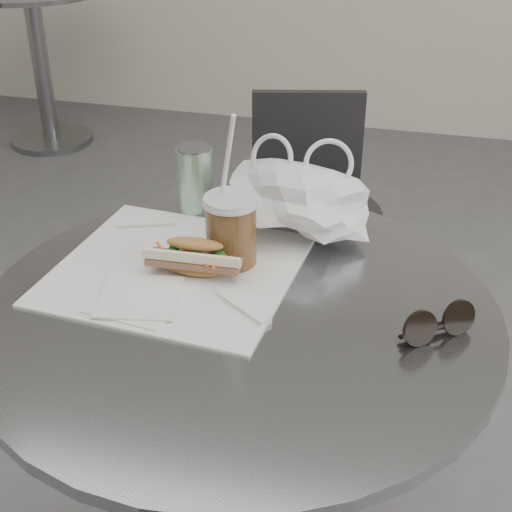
% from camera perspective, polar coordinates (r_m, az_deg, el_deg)
% --- Properties ---
extents(cafe_table, '(0.76, 0.76, 0.74)m').
position_cam_1_polar(cafe_table, '(1.22, -1.23, -14.54)').
color(cafe_table, slate).
rests_on(cafe_table, ground).
extents(bg_table, '(0.70, 0.70, 0.74)m').
position_cam_1_polar(bg_table, '(3.65, -17.00, 15.56)').
color(bg_table, slate).
rests_on(bg_table, ground).
extents(chair_far, '(0.39, 0.42, 0.74)m').
position_cam_1_polar(chair_far, '(2.00, 4.04, 0.55)').
color(chair_far, '#2F2E31').
rests_on(chair_far, ground).
extents(sandwich_paper, '(0.39, 0.37, 0.00)m').
position_cam_1_polar(sandwich_paper, '(1.13, -6.38, -1.01)').
color(sandwich_paper, white).
rests_on(sandwich_paper, cafe_table).
extents(banh_mi, '(0.18, 0.08, 0.06)m').
position_cam_1_polar(banh_mi, '(1.10, -4.94, -0.14)').
color(banh_mi, '#B69144').
rests_on(banh_mi, sandwich_paper).
extents(iced_coffee, '(0.09, 0.09, 0.25)m').
position_cam_1_polar(iced_coffee, '(1.11, -2.01, 2.11)').
color(iced_coffee, brown).
rests_on(iced_coffee, cafe_table).
extents(sunglasses, '(0.10, 0.09, 0.05)m').
position_cam_1_polar(sunglasses, '(1.00, 14.35, -5.35)').
color(sunglasses, black).
rests_on(sunglasses, cafe_table).
extents(plastic_bag, '(0.25, 0.20, 0.12)m').
position_cam_1_polar(plastic_bag, '(1.21, 3.24, 4.46)').
color(plastic_bag, white).
rests_on(plastic_bag, cafe_table).
extents(napkin_stack, '(0.14, 0.14, 0.01)m').
position_cam_1_polar(napkin_stack, '(1.06, -9.27, -3.38)').
color(napkin_stack, white).
rests_on(napkin_stack, cafe_table).
extents(drink_can, '(0.06, 0.06, 0.12)m').
position_cam_1_polar(drink_can, '(1.28, -4.89, 6.14)').
color(drink_can, '#5A9B62').
rests_on(drink_can, cafe_table).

